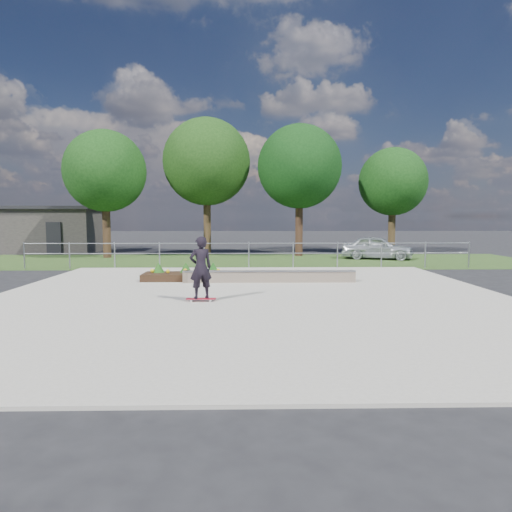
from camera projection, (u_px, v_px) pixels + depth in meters
The scene contains 13 objects.
ground at pixel (250, 299), 13.05m from camera, with size 120.00×120.00×0.00m, color black.
grass_verge at pixel (249, 261), 24.01m from camera, with size 30.00×8.00×0.02m, color #2A451B.
concrete_slab at pixel (250, 298), 13.05m from camera, with size 15.00×15.00×0.06m, color #A5A093.
fence at pixel (249, 252), 20.46m from camera, with size 20.06×0.06×1.20m.
building at pixel (40, 229), 30.56m from camera, with size 8.40×5.40×3.00m.
tree_far_left at pixel (105, 171), 25.41m from camera, with size 4.55×4.55×7.15m.
tree_mid_left at pixel (207, 162), 27.45m from camera, with size 5.25×5.25×8.25m.
tree_mid_right at pixel (299, 167), 26.60m from camera, with size 4.90×4.90×7.70m.
tree_far_right at pixel (393, 182), 28.29m from camera, with size 4.20×4.20×6.60m.
grind_ledge at pixel (269, 276), 15.95m from camera, with size 6.00×0.44×0.43m.
planter_bed at pixel (185, 275), 16.52m from camera, with size 3.00×1.20×0.61m.
skateboarder at pixel (201, 268), 12.26m from camera, with size 0.80×0.59×1.76m.
parked_car at pixel (377, 248), 24.94m from camera, with size 1.52×3.79×1.29m, color silver.
Camera 1 is at (-0.10, -12.90, 2.36)m, focal length 32.00 mm.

